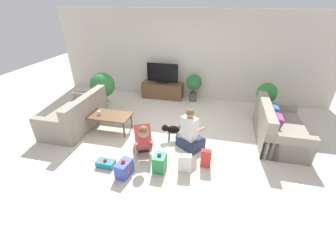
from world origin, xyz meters
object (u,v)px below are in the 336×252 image
Objects in this scene: dog at (171,130)px; potted_plant_corner_right at (266,97)px; person_kneeling at (143,138)px; gift_bag_b at (185,163)px; gift_box_b at (124,168)px; tv at (162,75)px; mug at (99,113)px; gift_box_a at (160,163)px; sofa_right at (277,129)px; gift_box_c at (106,163)px; gift_bag_a at (206,158)px; sofa_left at (76,116)px; potted_plant_corner_left at (103,86)px; person_sitting at (190,134)px; potted_plant_back_right at (194,84)px; tv_console at (163,90)px; coffee_table at (108,116)px.

potted_plant_corner_right is at bearing 112.14° from dog.
person_kneeling is 2.11× the size of gift_bag_b.
person_kneeling is 2.16× the size of gift_box_b.
tv is at bearing 168.09° from potted_plant_corner_right.
gift_bag_b is (1.05, 0.37, 0.04)m from gift_box_b.
mug is at bearing 155.38° from gift_bag_b.
person_kneeling is 0.68m from gift_box_a.
sofa_right is 3.78m from gift_box_c.
gift_box_c is 1.93m from gift_bag_a.
mug is at bearing 90.08° from sofa_left.
sofa_left is 1.75× the size of tv.
potted_plant_corner_left reaches higher than gift_box_b.
potted_plant_back_right is at bearing -49.78° from person_sitting.
person_sitting is 2.44× the size of gift_bag_b.
gift_bag_b is (1.50, 0.22, 0.12)m from gift_box_c.
sofa_left is at bearing -124.23° from tv.
tv_console is 3.61m from gift_box_c.
gift_box_b is (1.00, -1.43, -0.23)m from coffee_table.
sofa_left is 4.29× the size of gift_bag_a.
gift_bag_a is (2.42, -0.85, -0.18)m from coffee_table.
sofa_right is at bearing 39.95° from gift_bag_b.
gift_box_c is (-1.20, -3.55, -0.49)m from potted_plant_back_right.
coffee_table is 1.40m from potted_plant_corner_left.
potted_plant_back_right is at bearing 71.36° from gift_box_c.
gift_box_b is (-0.56, -1.38, -0.10)m from dog.
gift_bag_b is (1.31, -3.38, -0.06)m from tv_console.
potted_plant_back_right is 3.20m from gift_bag_a.
sofa_right reaches higher than gift_box_b.
gift_bag_a is at bearing -62.06° from tv.
tv is 1.02m from potted_plant_back_right.
tv_console reaches higher than coffee_table.
gift_box_a is at bearing 97.39° from person_sitting.
person_sitting is at bearing 124.62° from gift_bag_a.
coffee_table reaches higher than gift_bag_a.
sofa_right is 1.32× the size of tv_console.
tv_console is at bearing 145.77° from sofa_left.
potted_plant_corner_right is 2.81m from dog.
potted_plant_back_right is at bearing 102.28° from gift_bag_a.
sofa_left is at bearing -138.49° from potted_plant_back_right.
potted_plant_corner_right is 2.61m from person_sitting.
potted_plant_corner_right is 2.88m from gift_bag_a.
gift_bag_a is (0.86, -0.80, -0.06)m from dog.
potted_plant_corner_right is at bearing 62.34° from gift_bag_a.
tv reaches higher than sofa_left.
gift_box_c is at bearing -62.91° from potted_plant_corner_left.
mug is at bearing 128.24° from person_kneeling.
coffee_table is (-3.88, -0.47, 0.08)m from sofa_right.
tv reaches higher than tv_console.
dog is at bearing 137.29° from gift_bag_a.
gift_box_b is (-0.11, -0.74, -0.20)m from person_kneeling.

